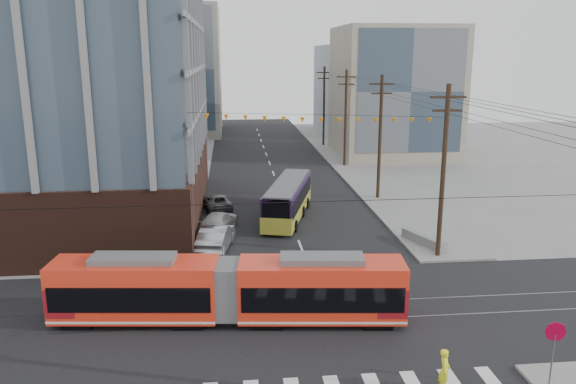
# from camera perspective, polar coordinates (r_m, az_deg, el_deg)

# --- Properties ---
(ground) EXTENTS (160.00, 160.00, 0.00)m
(ground) POSITION_cam_1_polar(r_m,az_deg,el_deg) (25.70, 5.33, -15.90)
(ground) COLOR slate
(bg_bldg_nw_near) EXTENTS (18.00, 16.00, 18.00)m
(bg_bldg_nw_near) POSITION_cam_1_polar(r_m,az_deg,el_deg) (74.98, -15.70, 10.53)
(bg_bldg_nw_near) COLOR #8C99A5
(bg_bldg_nw_near) RESTS_ON ground
(bg_bldg_ne_near) EXTENTS (14.00, 14.00, 16.00)m
(bg_bldg_ne_near) POSITION_cam_1_polar(r_m,az_deg,el_deg) (72.96, 10.66, 9.94)
(bg_bldg_ne_near) COLOR gray
(bg_bldg_ne_near) RESTS_ON ground
(bg_bldg_nw_far) EXTENTS (16.00, 18.00, 20.00)m
(bg_bldg_nw_far) POSITION_cam_1_polar(r_m,az_deg,el_deg) (94.36, -11.88, 11.95)
(bg_bldg_nw_far) COLOR gray
(bg_bldg_nw_far) RESTS_ON ground
(bg_bldg_ne_far) EXTENTS (16.00, 16.00, 14.00)m
(bg_bldg_ne_far) POSITION_cam_1_polar(r_m,az_deg,el_deg) (92.81, 8.33, 10.21)
(bg_bldg_ne_far) COLOR #8C99A5
(bg_bldg_ne_far) RESTS_ON ground
(utility_pole_far) EXTENTS (0.30, 0.30, 11.00)m
(utility_pole_far) POSITION_cam_1_polar(r_m,az_deg,el_deg) (79.26, 3.67, 8.63)
(utility_pole_far) COLOR black
(utility_pole_far) RESTS_ON ground
(streetcar) EXTENTS (17.12, 4.13, 3.27)m
(streetcar) POSITION_cam_1_polar(r_m,az_deg,el_deg) (27.63, -6.08, -9.89)
(streetcar) COLOR red
(streetcar) RESTS_ON ground
(city_bus) EXTENTS (5.02, 10.86, 3.01)m
(city_bus) POSITION_cam_1_polar(r_m,az_deg,el_deg) (44.42, -0.00, -0.76)
(city_bus) COLOR #241236
(city_bus) RESTS_ON ground
(parked_car_silver) EXTENTS (2.65, 5.31, 1.67)m
(parked_car_silver) POSITION_cam_1_polar(r_m,az_deg,el_deg) (37.78, -7.34, -4.59)
(parked_car_silver) COLOR #969DA5
(parked_car_silver) RESTS_ON ground
(parked_car_white) EXTENTS (3.26, 5.21, 1.41)m
(parked_car_white) POSITION_cam_1_polar(r_m,az_deg,el_deg) (41.74, -7.06, -2.98)
(parked_car_white) COLOR #BABABA
(parked_car_white) RESTS_ON ground
(parked_car_grey) EXTENTS (2.93, 4.85, 1.26)m
(parked_car_grey) POSITION_cam_1_polar(r_m,az_deg,el_deg) (47.67, -7.28, -0.94)
(parked_car_grey) COLOR #535557
(parked_car_grey) RESTS_ON ground
(pedestrian) EXTENTS (0.66, 0.77, 1.79)m
(pedestrian) POSITION_cam_1_polar(r_m,az_deg,el_deg) (23.41, 15.62, -17.08)
(pedestrian) COLOR #F6FF24
(pedestrian) RESTS_ON ground
(stop_sign) EXTENTS (0.93, 0.93, 2.66)m
(stop_sign) POSITION_cam_1_polar(r_m,az_deg,el_deg) (24.74, 25.26, -15.02)
(stop_sign) COLOR #A30024
(stop_sign) RESTS_ON ground
(jersey_barrier) EXTENTS (2.28, 4.00, 0.79)m
(jersey_barrier) POSITION_cam_1_polar(r_m,az_deg,el_deg) (39.28, 13.60, -4.83)
(jersey_barrier) COLOR gray
(jersey_barrier) RESTS_ON ground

